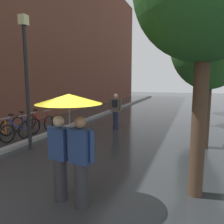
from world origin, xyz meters
The scene contains 12 objects.
ground_plane centered at (0.00, 0.00, 0.00)m, with size 80.00×80.00×0.00m, color #26282B.
building_facade centered at (-10.00, 10.00, 6.06)m, with size 8.00×36.00×12.13m, color brown.
kerb_strip centered at (-3.20, 10.00, 0.06)m, with size 0.30×36.00×0.12m, color slate.
street_tree_1 centered at (2.99, 5.12, 3.60)m, with size 2.58×2.58×5.22m.
street_tree_2 centered at (3.08, 9.09, 3.48)m, with size 2.38×2.38×5.00m.
street_tree_3 centered at (2.83, 13.56, 4.04)m, with size 2.53×2.53×5.41m.
parked_bicycle_1 centered at (-4.26, 3.91, 0.38)m, with size 1.12×0.76×0.96m.
parked_bicycle_2 centered at (-4.43, 4.69, 0.38)m, with size 1.14×0.79×0.96m.
parked_bicycle_3 centered at (-4.27, 5.44, 0.38)m, with size 1.09×0.71×0.96m.
couple_under_umbrella centered at (0.46, 0.43, 1.45)m, with size 1.22×1.22×2.10m.
street_lamp_post centered at (-2.60, 2.84, 2.56)m, with size 0.24×0.24×4.40m.
pedestrian_walking_midground centered at (-0.90, 6.82, 0.91)m, with size 0.59×0.35×1.71m.
Camera 1 is at (2.59, -3.02, 2.36)m, focal length 35.26 mm.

